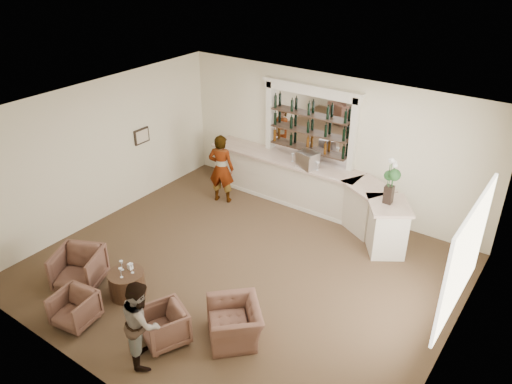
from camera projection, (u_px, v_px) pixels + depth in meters
ground at (242, 271)px, 10.18m from camera, size 8.00×8.00×0.00m
room_shell at (270, 156)px, 9.52m from camera, size 8.04×7.02×3.32m
bar_counter at (310, 188)px, 12.16m from camera, size 5.72×1.80×1.14m
back_bar_alcove at (309, 124)px, 11.94m from camera, size 2.64×0.25×3.00m
cocktail_table at (127, 284)px, 9.41m from camera, size 0.68×0.68×0.50m
sommelier at (221, 169)px, 12.41m from camera, size 0.76×0.62×1.78m
guest at (141, 322)px, 7.79m from camera, size 0.92×0.92×1.50m
armchair_left at (79, 268)px, 9.60m from camera, size 1.12×1.14×0.78m
armchair_center at (75, 309)px, 8.71m from camera, size 0.76×0.78×0.62m
armchair_right at (164, 326)px, 8.31m from camera, size 0.94×0.95×0.66m
armchair_far at (235, 322)px, 8.39m from camera, size 1.30×1.30×0.64m
espresso_machine at (308, 160)px, 11.80m from camera, size 0.53×0.48×0.40m
flower_vase at (391, 178)px, 10.10m from camera, size 0.27×0.27×1.02m
wine_glass_bar_left at (318, 166)px, 11.71m from camera, size 0.07×0.07×0.21m
wine_glass_bar_right at (293, 157)px, 12.15m from camera, size 0.07×0.07×0.21m
wine_glass_tbl_a at (122, 265)px, 9.33m from camera, size 0.07×0.07×0.21m
wine_glass_tbl_b at (132, 268)px, 9.25m from camera, size 0.07×0.07×0.21m
wine_glass_tbl_c at (121, 273)px, 9.13m from camera, size 0.07×0.07×0.21m
napkin_holder at (130, 266)px, 9.38m from camera, size 0.08×0.08×0.12m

